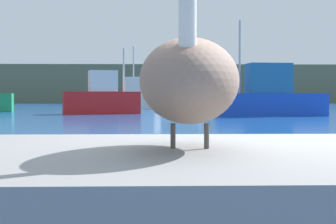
{
  "coord_description": "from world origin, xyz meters",
  "views": [
    {
      "loc": [
        -1.05,
        -3.78,
        1.16
      ],
      "look_at": [
        -0.58,
        11.71,
        0.65
      ],
      "focal_mm": 53.48,
      "sensor_mm": 36.0,
      "label": 1
    }
  ],
  "objects_px": {
    "fishing_boat_blue": "(270,97)",
    "fishing_boat_red": "(102,98)",
    "fishing_boat_white": "(153,97)",
    "pelican": "(190,79)"
  },
  "relations": [
    {
      "from": "pelican",
      "to": "fishing_boat_red",
      "type": "bearing_deg",
      "value": -167.45
    },
    {
      "from": "pelican",
      "to": "fishing_boat_red",
      "type": "distance_m",
      "value": 29.36
    },
    {
      "from": "fishing_boat_blue",
      "to": "fishing_boat_white",
      "type": "distance_m",
      "value": 17.12
    },
    {
      "from": "pelican",
      "to": "fishing_boat_white",
      "type": "height_order",
      "value": "fishing_boat_white"
    },
    {
      "from": "fishing_boat_blue",
      "to": "fishing_boat_red",
      "type": "xyz_separation_m",
      "value": [
        -10.0,
        3.46,
        -0.06
      ]
    },
    {
      "from": "pelican",
      "to": "fishing_boat_red",
      "type": "relative_size",
      "value": 0.28
    },
    {
      "from": "pelican",
      "to": "fishing_boat_blue",
      "type": "bearing_deg",
      "value": 171.52
    },
    {
      "from": "pelican",
      "to": "fishing_boat_white",
      "type": "distance_m",
      "value": 41.45
    },
    {
      "from": "fishing_boat_white",
      "to": "fishing_boat_red",
      "type": "xyz_separation_m",
      "value": [
        -3.3,
        -12.29,
        0.01
      ]
    },
    {
      "from": "pelican",
      "to": "fishing_boat_blue",
      "type": "relative_size",
      "value": 0.22
    }
  ]
}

